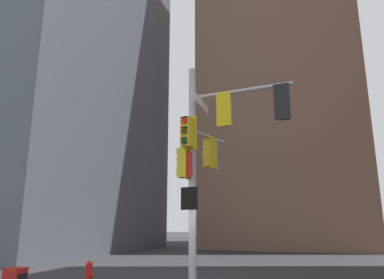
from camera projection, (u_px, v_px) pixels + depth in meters
name	position (u px, v px, depth m)	size (l,w,h in m)	color
building_mid_block	(280.00, 84.00, 34.86)	(13.32, 13.32, 30.89)	brown
signal_pole_assembly	(208.00, 148.00, 11.66)	(3.95, 2.98, 7.35)	#B2B2B5
fire_hydrant	(89.00, 273.00, 12.05)	(0.33, 0.23, 0.79)	red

